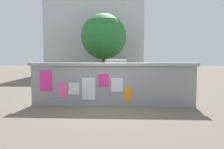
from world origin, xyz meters
TOP-DOWN VIEW (x-y plane):
  - ground at (0.00, 8.00)m, footprint 60.00×60.00m
  - poster_wall at (-0.01, -0.00)m, footprint 7.00×0.42m
  - auto_rickshaw_truck at (-0.98, 5.24)m, footprint 3.75×1.91m
  - motorcycle at (-2.13, 1.44)m, footprint 1.90×0.56m
  - bicycle_near at (2.53, 3.24)m, footprint 1.70×0.44m
  - bicycle_far at (0.91, 1.13)m, footprint 1.70×0.44m
  - person_walking at (0.09, 2.49)m, footprint 0.36×0.36m
  - person_bystander at (2.82, 5.48)m, footprint 0.46×0.46m
  - tree_roadside at (-1.35, 11.40)m, footprint 4.16×4.16m
  - building_background at (-2.67, 17.29)m, footprint 10.79×7.03m

SIDE VIEW (x-z plane):
  - ground at x=0.00m, z-range 0.00..0.00m
  - bicycle_near at x=2.53m, z-range -0.11..0.84m
  - bicycle_far at x=0.91m, z-range -0.11..0.84m
  - motorcycle at x=-2.13m, z-range 0.03..0.90m
  - auto_rickshaw_truck at x=-0.98m, z-range -0.02..1.83m
  - poster_wall at x=-0.01m, z-range 0.02..1.82m
  - person_walking at x=0.09m, z-range 0.18..1.80m
  - person_bystander at x=2.82m, z-range 0.18..1.80m
  - tree_roadside at x=-1.35m, z-range 0.88..6.81m
  - building_background at x=-2.67m, z-range 0.02..8.44m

